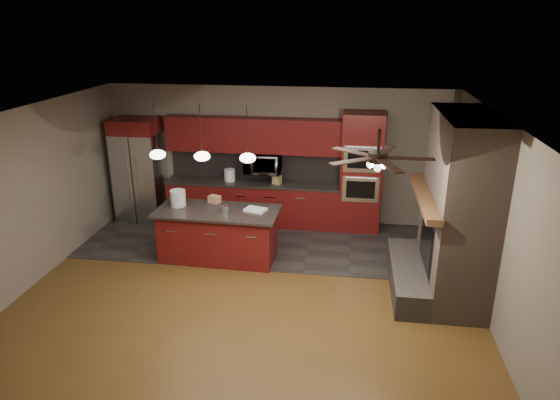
% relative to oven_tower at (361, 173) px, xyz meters
% --- Properties ---
extents(ground, '(7.00, 7.00, 0.00)m').
position_rel_oven_tower_xyz_m(ground, '(-1.70, -2.69, -1.19)').
color(ground, brown).
rests_on(ground, ground).
extents(ceiling, '(7.00, 6.00, 0.02)m').
position_rel_oven_tower_xyz_m(ceiling, '(-1.70, -2.69, 1.61)').
color(ceiling, white).
rests_on(ceiling, back_wall).
extents(back_wall, '(7.00, 0.02, 2.80)m').
position_rel_oven_tower_xyz_m(back_wall, '(-1.70, 0.31, 0.21)').
color(back_wall, '#70665A').
rests_on(back_wall, ground).
extents(right_wall, '(0.02, 6.00, 2.80)m').
position_rel_oven_tower_xyz_m(right_wall, '(1.80, -2.69, 0.21)').
color(right_wall, '#70665A').
rests_on(right_wall, ground).
extents(left_wall, '(0.02, 6.00, 2.80)m').
position_rel_oven_tower_xyz_m(left_wall, '(-5.20, -2.69, 0.21)').
color(left_wall, '#70665A').
rests_on(left_wall, ground).
extents(slate_tile_patch, '(7.00, 2.40, 0.01)m').
position_rel_oven_tower_xyz_m(slate_tile_patch, '(-1.70, -0.89, -1.19)').
color(slate_tile_patch, '#2D2B29').
rests_on(slate_tile_patch, ground).
extents(fireplace_column, '(1.30, 2.10, 2.80)m').
position_rel_oven_tower_xyz_m(fireplace_column, '(1.34, -2.29, 0.11)').
color(fireplace_column, brown).
rests_on(fireplace_column, ground).
extents(back_cabinetry, '(3.59, 0.64, 2.20)m').
position_rel_oven_tower_xyz_m(back_cabinetry, '(-2.18, 0.05, -0.30)').
color(back_cabinetry, '#5B1310').
rests_on(back_cabinetry, ground).
extents(oven_tower, '(0.80, 0.63, 2.38)m').
position_rel_oven_tower_xyz_m(oven_tower, '(0.00, 0.00, 0.00)').
color(oven_tower, '#5B1310').
rests_on(oven_tower, ground).
extents(microwave, '(0.73, 0.41, 0.50)m').
position_rel_oven_tower_xyz_m(microwave, '(-1.98, 0.06, 0.11)').
color(microwave, silver).
rests_on(microwave, back_cabinetry).
extents(refrigerator, '(0.93, 0.75, 2.16)m').
position_rel_oven_tower_xyz_m(refrigerator, '(-4.57, -0.07, -0.11)').
color(refrigerator, silver).
rests_on(refrigerator, ground).
extents(kitchen_island, '(2.16, 1.03, 0.92)m').
position_rel_oven_tower_xyz_m(kitchen_island, '(-2.47, -1.70, -0.73)').
color(kitchen_island, '#5B1310').
rests_on(kitchen_island, ground).
extents(white_bucket, '(0.36, 0.36, 0.29)m').
position_rel_oven_tower_xyz_m(white_bucket, '(-3.21, -1.58, -0.13)').
color(white_bucket, silver).
rests_on(white_bucket, kitchen_island).
extents(paint_can, '(0.19, 0.19, 0.11)m').
position_rel_oven_tower_xyz_m(paint_can, '(-2.33, -1.75, -0.22)').
color(paint_can, '#B4B4B9').
rests_on(paint_can, kitchen_island).
extents(paint_tray, '(0.42, 0.34, 0.04)m').
position_rel_oven_tower_xyz_m(paint_tray, '(-1.81, -1.63, -0.25)').
color(paint_tray, white).
rests_on(paint_tray, kitchen_island).
extents(cardboard_box, '(0.24, 0.22, 0.13)m').
position_rel_oven_tower_xyz_m(cardboard_box, '(-2.62, -1.33, -0.21)').
color(cardboard_box, tan).
rests_on(cardboard_box, kitchen_island).
extents(counter_bucket, '(0.29, 0.29, 0.25)m').
position_rel_oven_tower_xyz_m(counter_bucket, '(-2.66, 0.01, -0.17)').
color(counter_bucket, white).
rests_on(counter_bucket, back_cabinetry).
extents(counter_box, '(0.20, 0.18, 0.18)m').
position_rel_oven_tower_xyz_m(counter_box, '(-1.67, -0.04, -0.20)').
color(counter_box, tan).
rests_on(counter_box, back_cabinetry).
extents(pendant_left, '(0.26, 0.26, 0.92)m').
position_rel_oven_tower_xyz_m(pendant_left, '(-3.35, -1.99, 0.77)').
color(pendant_left, black).
rests_on(pendant_left, ceiling).
extents(pendant_center, '(0.26, 0.26, 0.92)m').
position_rel_oven_tower_xyz_m(pendant_center, '(-2.60, -1.99, 0.77)').
color(pendant_center, black).
rests_on(pendant_center, ceiling).
extents(pendant_right, '(0.26, 0.26, 0.92)m').
position_rel_oven_tower_xyz_m(pendant_right, '(-1.85, -1.99, 0.77)').
color(pendant_right, black).
rests_on(pendant_right, ceiling).
extents(ceiling_fan, '(1.27, 1.33, 0.41)m').
position_rel_oven_tower_xyz_m(ceiling_fan, '(0.10, -3.49, 1.27)').
color(ceiling_fan, black).
rests_on(ceiling_fan, ceiling).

